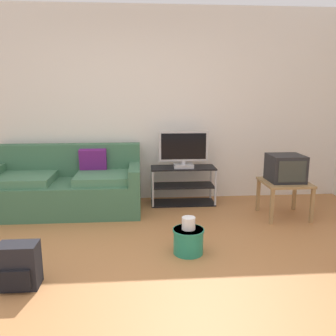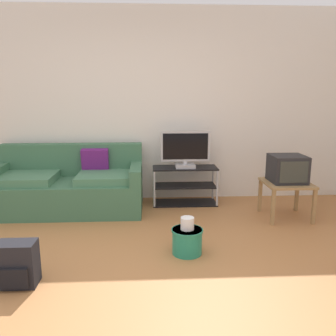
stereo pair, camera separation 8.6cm
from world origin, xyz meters
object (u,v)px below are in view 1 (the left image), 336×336
(side_table, at_px, (285,187))
(crt_tv, at_px, (286,168))
(tv_stand, at_px, (183,185))
(flat_tv, at_px, (183,150))
(couch, at_px, (67,187))
(backpack, at_px, (19,266))
(cleaning_bucket, at_px, (188,239))

(side_table, distance_m, crt_tv, 0.23)
(tv_stand, height_order, flat_tv, flat_tv)
(tv_stand, xyz_separation_m, crt_tv, (1.20, -0.62, 0.36))
(couch, relative_size, crt_tv, 4.72)
(flat_tv, relative_size, crt_tv, 1.64)
(tv_stand, relative_size, backpack, 2.43)
(tv_stand, xyz_separation_m, flat_tv, (-0.00, -0.02, 0.51))
(couch, bearing_deg, backpack, -90.09)
(couch, distance_m, side_table, 2.80)
(crt_tv, bearing_deg, tv_stand, 152.81)
(side_table, height_order, cleaning_bucket, side_table)
(flat_tv, bearing_deg, crt_tv, -26.34)
(side_table, bearing_deg, backpack, -152.37)
(flat_tv, relative_size, cleaning_bucket, 1.83)
(tv_stand, distance_m, crt_tv, 1.40)
(flat_tv, height_order, cleaning_bucket, flat_tv)
(flat_tv, distance_m, backpack, 2.65)
(crt_tv, bearing_deg, backpack, -152.10)
(side_table, relative_size, cleaning_bucket, 1.50)
(couch, distance_m, crt_tv, 2.81)
(tv_stand, relative_size, flat_tv, 1.32)
(flat_tv, xyz_separation_m, cleaning_bucket, (-0.13, -1.55, -0.62))
(backpack, bearing_deg, flat_tv, 40.35)
(couch, xyz_separation_m, cleaning_bucket, (1.42, -1.41, -0.17))
(side_table, bearing_deg, flat_tv, 153.04)
(couch, height_order, tv_stand, couch)
(tv_stand, height_order, crt_tv, crt_tv)
(side_table, relative_size, crt_tv, 1.35)
(side_table, xyz_separation_m, cleaning_bucket, (-1.33, -0.94, -0.24))
(tv_stand, bearing_deg, couch, -173.93)
(backpack, xyz_separation_m, cleaning_bucket, (1.43, 0.50, -0.03))
(crt_tv, distance_m, cleaning_bucket, 1.71)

